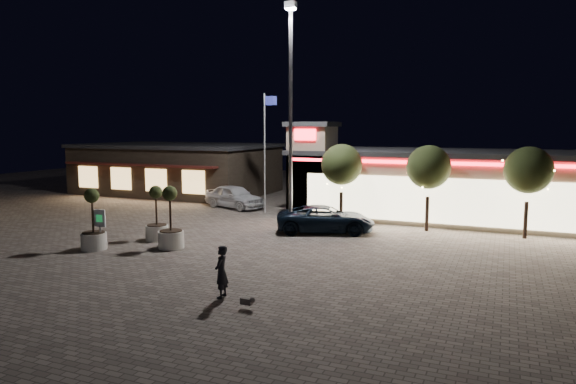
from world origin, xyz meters
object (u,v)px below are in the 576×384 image
at_px(pickup_truck, 326,219).
at_px(planter_left, 157,223).
at_px(planter_mid, 93,231).
at_px(valet_sign, 100,222).
at_px(pedestrian, 221,272).
at_px(white_sedan, 234,196).

distance_m(pickup_truck, planter_left, 9.02).
bearing_deg(planter_left, planter_mid, -117.55).
height_order(planter_mid, valet_sign, planter_mid).
bearing_deg(pickup_truck, planter_left, 105.76).
bearing_deg(pedestrian, white_sedan, -160.22).
distance_m(white_sedan, pedestrian, 19.65).
xyz_separation_m(pedestrian, planter_left, (-7.63, 6.47, -0.02)).
bearing_deg(valet_sign, pickup_truck, 43.49).
bearing_deg(pickup_truck, white_sedan, 37.43).
xyz_separation_m(pedestrian, planter_mid, (-9.11, 3.63, 0.01)).
distance_m(planter_mid, valet_sign, 0.55).
distance_m(pickup_truck, valet_sign, 11.68).
xyz_separation_m(white_sedan, planter_left, (1.56, -10.90, 0.04)).
relative_size(pickup_truck, planter_mid, 1.83).
bearing_deg(planter_left, pickup_truck, 36.00).
bearing_deg(planter_mid, pedestrian, -21.71).
relative_size(white_sedan, planter_left, 1.73).
distance_m(white_sedan, valet_sign, 13.64).
relative_size(pedestrian, valet_sign, 0.94).
distance_m(planter_left, valet_sign, 3.00).
relative_size(pedestrian, planter_mid, 0.61).
height_order(white_sedan, pedestrian, pedestrian).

